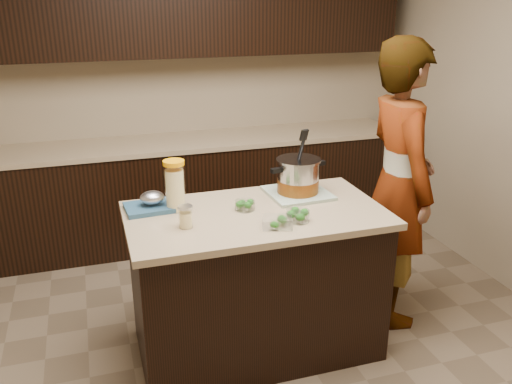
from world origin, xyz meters
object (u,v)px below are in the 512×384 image
at_px(stock_pot, 298,178).
at_px(person, 398,185).
at_px(island, 256,281).
at_px(lemonade_pitcher, 175,188).

xyz_separation_m(stock_pot, person, (0.65, -0.08, -0.09)).
relative_size(island, lemonade_pitcher, 5.03).
bearing_deg(person, island, 102.65).
xyz_separation_m(island, lemonade_pitcher, (-0.43, 0.17, 0.58)).
bearing_deg(island, person, 5.90).
bearing_deg(stock_pot, island, -160.62).
bearing_deg(stock_pot, lemonade_pitcher, 171.28).
bearing_deg(lemonade_pitcher, person, -2.66).
xyz_separation_m(island, person, (0.98, 0.10, 0.47)).
xyz_separation_m(stock_pot, lemonade_pitcher, (-0.75, -0.02, 0.03)).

